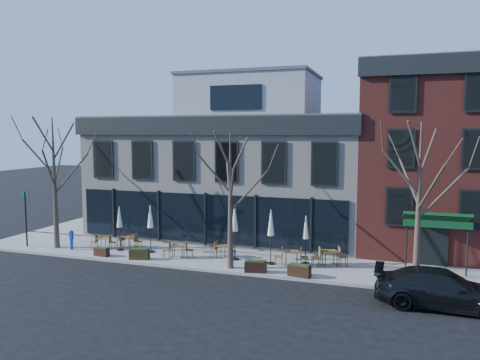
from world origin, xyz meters
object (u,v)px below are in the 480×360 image
(parked_sedan, at_px, (442,289))
(cafe_set_0, at_px, (103,242))
(call_box, at_px, (71,239))
(umbrella_0, at_px, (119,219))

(parked_sedan, bearing_deg, cafe_set_0, 80.08)
(cafe_set_0, bearing_deg, call_box, -156.33)
(call_box, relative_size, cafe_set_0, 0.74)
(call_box, bearing_deg, parked_sedan, -7.51)
(call_box, relative_size, umbrella_0, 0.45)
(parked_sedan, distance_m, call_box, 20.47)
(cafe_set_0, bearing_deg, umbrella_0, 0.84)
(parked_sedan, xyz_separation_m, cafe_set_0, (-18.58, 3.42, -0.20))
(call_box, height_order, umbrella_0, umbrella_0)
(call_box, bearing_deg, cafe_set_0, 23.67)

